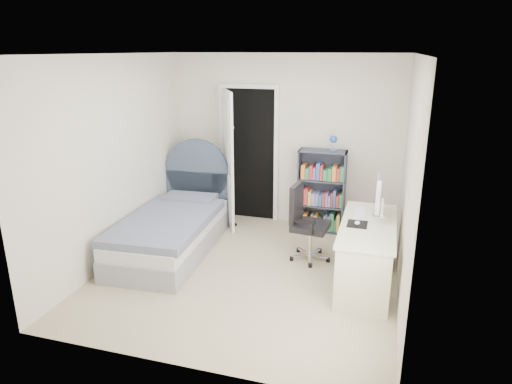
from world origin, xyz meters
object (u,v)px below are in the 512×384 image
(bed, at_px, (173,228))
(nightstand, at_px, (216,193))
(office_chair, at_px, (305,219))
(bookcase, at_px, (322,195))
(desk, at_px, (367,250))
(floor_lamp, at_px, (230,186))

(bed, relative_size, nightstand, 3.52)
(bed, distance_m, office_chair, 1.74)
(bed, height_order, office_chair, bed)
(bookcase, height_order, desk, bookcase)
(bed, distance_m, bookcase, 2.16)
(bookcase, distance_m, desk, 1.61)
(desk, bearing_deg, bed, 174.86)
(bookcase, bearing_deg, nightstand, 178.78)
(nightstand, relative_size, bookcase, 0.44)
(floor_lamp, distance_m, office_chair, 1.46)
(desk, bearing_deg, bookcase, 116.89)
(floor_lamp, xyz_separation_m, bookcase, (1.31, 0.26, -0.09))
(floor_lamp, distance_m, desk, 2.36)
(bookcase, relative_size, office_chair, 1.46)
(nightstand, bearing_deg, office_chair, -33.08)
(floor_lamp, bearing_deg, bookcase, 11.09)
(bed, bearing_deg, nightstand, 84.42)
(nightstand, distance_m, office_chair, 1.90)
(nightstand, xyz_separation_m, bookcase, (1.65, -0.04, 0.14))
(nightstand, distance_m, floor_lamp, 0.50)
(bed, height_order, floor_lamp, floor_lamp)
(nightstand, bearing_deg, bed, -95.58)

